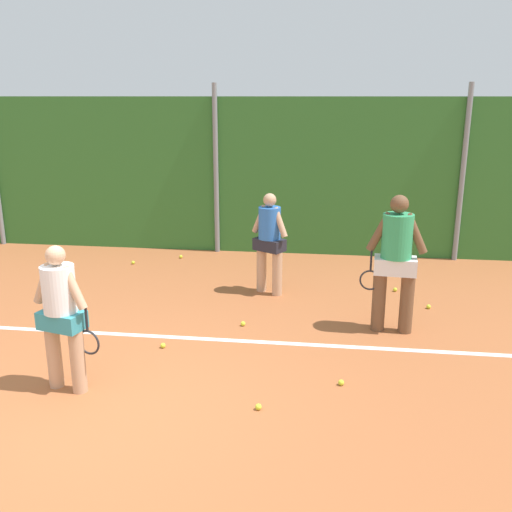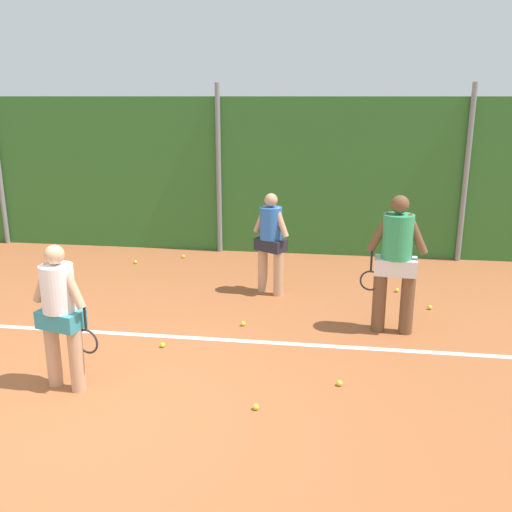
% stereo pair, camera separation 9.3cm
% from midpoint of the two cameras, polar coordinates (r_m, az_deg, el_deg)
% --- Properties ---
extents(ground_plane, '(25.62, 25.62, 0.00)m').
position_cam_midpoint_polar(ground_plane, '(7.71, -10.77, -8.25)').
color(ground_plane, '#A85B33').
extents(hedge_fence_backdrop, '(16.54, 0.25, 3.11)m').
position_cam_midpoint_polar(hedge_fence_backdrop, '(11.61, -4.13, 8.13)').
color(hedge_fence_backdrop, '#33702D').
rests_on(hedge_fence_backdrop, ground_plane).
extents(fence_post_center, '(0.10, 0.10, 3.37)m').
position_cam_midpoint_polar(fence_post_center, '(11.42, -4.32, 8.65)').
color(fence_post_center, gray).
rests_on(fence_post_center, ground_plane).
extents(fence_post_right, '(0.10, 0.10, 3.37)m').
position_cam_midpoint_polar(fence_post_right, '(11.46, 19.99, 7.77)').
color(fence_post_right, gray).
rests_on(fence_post_right, ground_plane).
extents(court_baseline_paint, '(12.08, 0.10, 0.01)m').
position_cam_midpoint_polar(court_baseline_paint, '(7.78, -10.58, -7.98)').
color(court_baseline_paint, white).
rests_on(court_baseline_paint, ground_plane).
extents(player_foreground_near, '(0.76, 0.39, 1.64)m').
position_cam_midpoint_polar(player_foreground_near, '(6.37, -19.51, -5.29)').
color(player_foreground_near, tan).
rests_on(player_foreground_near, ground_plane).
extents(player_midcourt, '(0.86, 0.41, 1.89)m').
position_cam_midpoint_polar(player_midcourt, '(7.69, 13.62, -0.09)').
color(player_midcourt, brown).
rests_on(player_midcourt, ground_plane).
extents(player_backcourt_far, '(0.61, 0.49, 1.65)m').
position_cam_midpoint_polar(player_backcourt_far, '(9.01, 1.08, 1.83)').
color(player_backcourt_far, tan).
rests_on(player_backcourt_far, ground_plane).
extents(tennis_ball_1, '(0.07, 0.07, 0.07)m').
position_cam_midpoint_polar(tennis_ball_1, '(9.59, 13.65, -3.32)').
color(tennis_ball_1, '#CCDB33').
rests_on(tennis_ball_1, ground_plane).
extents(tennis_ball_2, '(0.07, 0.07, 0.07)m').
position_cam_midpoint_polar(tennis_ball_2, '(9.79, -20.44, -3.51)').
color(tennis_ball_2, '#CCDB33').
rests_on(tennis_ball_2, ground_plane).
extents(tennis_ball_3, '(0.07, 0.07, 0.07)m').
position_cam_midpoint_polar(tennis_ball_3, '(7.42, -9.77, -8.93)').
color(tennis_ball_3, '#CCDB33').
rests_on(tennis_ball_3, ground_plane).
extents(tennis_ball_4, '(0.07, 0.07, 0.07)m').
position_cam_midpoint_polar(tennis_ball_4, '(11.00, 11.92, -0.73)').
color(tennis_ball_4, '#CCDB33').
rests_on(tennis_ball_4, ground_plane).
extents(tennis_ball_6, '(0.07, 0.07, 0.07)m').
position_cam_midpoint_polar(tennis_ball_6, '(8.32, -18.18, -6.70)').
color(tennis_ball_6, '#CCDB33').
rests_on(tennis_ball_6, ground_plane).
extents(tennis_ball_7, '(0.07, 0.07, 0.07)m').
position_cam_midpoint_polar(tennis_ball_7, '(6.51, 8.21, -12.58)').
color(tennis_ball_7, '#CCDB33').
rests_on(tennis_ball_7, ground_plane).
extents(tennis_ball_8, '(0.07, 0.07, 0.07)m').
position_cam_midpoint_polar(tennis_ball_8, '(11.32, -7.86, -0.07)').
color(tennis_ball_8, '#CCDB33').
rests_on(tennis_ball_8, ground_plane).
extents(tennis_ball_9, '(0.07, 0.07, 0.07)m').
position_cam_midpoint_polar(tennis_ball_9, '(11.08, -12.58, -0.65)').
color(tennis_ball_9, '#CCDB33').
rests_on(tennis_ball_9, ground_plane).
extents(tennis_ball_10, '(0.07, 0.07, 0.07)m').
position_cam_midpoint_polar(tennis_ball_10, '(6.00, -0.22, -15.04)').
color(tennis_ball_10, '#CCDB33').
rests_on(tennis_ball_10, ground_plane).
extents(tennis_ball_11, '(0.07, 0.07, 0.07)m').
position_cam_midpoint_polar(tennis_ball_11, '(7.97, -1.66, -6.87)').
color(tennis_ball_11, '#CCDB33').
rests_on(tennis_ball_11, ground_plane).
extents(tennis_ball_12, '(0.07, 0.07, 0.07)m').
position_cam_midpoint_polar(tennis_ball_12, '(8.61, 11.69, -5.44)').
color(tennis_ball_12, '#CCDB33').
rests_on(tennis_ball_12, ground_plane).
extents(tennis_ball_13, '(0.07, 0.07, 0.07)m').
position_cam_midpoint_polar(tennis_ball_13, '(8.97, 16.80, -4.93)').
color(tennis_ball_13, '#CCDB33').
rests_on(tennis_ball_13, ground_plane).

